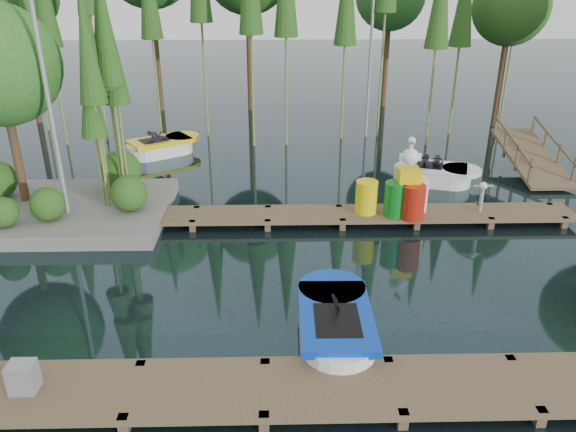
{
  "coord_description": "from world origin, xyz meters",
  "views": [
    {
      "loc": [
        0.22,
        -11.72,
        6.57
      ],
      "look_at": [
        0.5,
        0.5,
        1.1
      ],
      "focal_mm": 35.0,
      "sensor_mm": 36.0,
      "label": 1
    }
  ],
  "objects_px": {
    "drum_cluster": "(409,193)",
    "boat_blue": "(335,326)",
    "island": "(31,104)",
    "yellow_barrel": "(366,197)",
    "boat_yellow_far": "(161,147)",
    "utility_cabinet": "(23,377)"
  },
  "relations": [
    {
      "from": "drum_cluster",
      "to": "boat_blue",
      "type": "bearing_deg",
      "value": -115.62
    },
    {
      "from": "island",
      "to": "yellow_barrel",
      "type": "height_order",
      "value": "island"
    },
    {
      "from": "boat_blue",
      "to": "boat_yellow_far",
      "type": "distance_m",
      "value": 12.89
    },
    {
      "from": "boat_blue",
      "to": "utility_cabinet",
      "type": "relative_size",
      "value": 5.91
    },
    {
      "from": "utility_cabinet",
      "to": "yellow_barrel",
      "type": "bearing_deg",
      "value": 46.86
    },
    {
      "from": "yellow_barrel",
      "to": "drum_cluster",
      "type": "distance_m",
      "value": 1.14
    },
    {
      "from": "island",
      "to": "yellow_barrel",
      "type": "relative_size",
      "value": 7.38
    },
    {
      "from": "utility_cabinet",
      "to": "drum_cluster",
      "type": "height_order",
      "value": "drum_cluster"
    },
    {
      "from": "boat_blue",
      "to": "drum_cluster",
      "type": "relative_size",
      "value": 1.39
    },
    {
      "from": "drum_cluster",
      "to": "boat_yellow_far",
      "type": "bearing_deg",
      "value": 140.68
    },
    {
      "from": "utility_cabinet",
      "to": "yellow_barrel",
      "type": "distance_m",
      "value": 9.6
    },
    {
      "from": "boat_blue",
      "to": "yellow_barrel",
      "type": "xyz_separation_m",
      "value": [
        1.38,
        5.37,
        0.46
      ]
    },
    {
      "from": "boat_blue",
      "to": "yellow_barrel",
      "type": "distance_m",
      "value": 5.56
    },
    {
      "from": "boat_blue",
      "to": "island",
      "type": "bearing_deg",
      "value": 141.95
    },
    {
      "from": "yellow_barrel",
      "to": "boat_blue",
      "type": "bearing_deg",
      "value": -104.43
    },
    {
      "from": "boat_yellow_far",
      "to": "yellow_barrel",
      "type": "relative_size",
      "value": 3.38
    },
    {
      "from": "boat_blue",
      "to": "drum_cluster",
      "type": "distance_m",
      "value": 5.81
    },
    {
      "from": "utility_cabinet",
      "to": "drum_cluster",
      "type": "relative_size",
      "value": 0.24
    },
    {
      "from": "boat_yellow_far",
      "to": "drum_cluster",
      "type": "distance_m",
      "value": 10.26
    },
    {
      "from": "utility_cabinet",
      "to": "island",
      "type": "bearing_deg",
      "value": 107.4
    },
    {
      "from": "yellow_barrel",
      "to": "drum_cluster",
      "type": "height_order",
      "value": "drum_cluster"
    },
    {
      "from": "island",
      "to": "yellow_barrel",
      "type": "bearing_deg",
      "value": -5.02
    }
  ]
}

